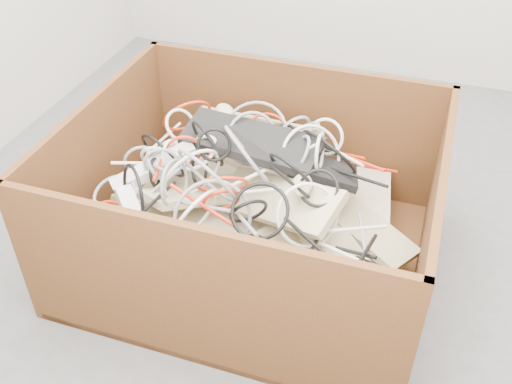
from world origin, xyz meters
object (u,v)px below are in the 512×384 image
(power_strip_right, at_px, (135,219))
(vga_plug, at_px, (332,199))
(power_strip_left, at_px, (154,168))
(cardboard_box, at_px, (250,228))

(power_strip_right, xyz_separation_m, vga_plug, (0.57, 0.29, 0.00))
(power_strip_left, height_order, vga_plug, power_strip_left)
(power_strip_right, bearing_deg, vga_plug, 73.92)
(power_strip_left, xyz_separation_m, power_strip_right, (0.06, -0.26, -0.01))
(power_strip_right, bearing_deg, cardboard_box, 93.33)
(cardboard_box, distance_m, power_strip_right, 0.46)
(cardboard_box, distance_m, power_strip_left, 0.41)
(vga_plug, bearing_deg, power_strip_right, -114.44)
(cardboard_box, height_order, vga_plug, cardboard_box)
(cardboard_box, height_order, power_strip_right, cardboard_box)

